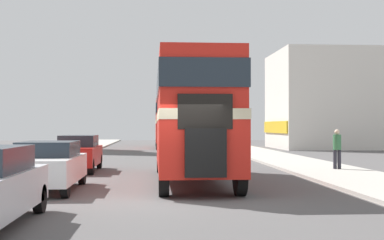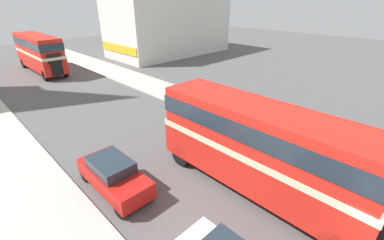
{
  "view_description": "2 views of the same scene",
  "coord_description": "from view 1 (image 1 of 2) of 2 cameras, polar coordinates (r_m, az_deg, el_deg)",
  "views": [
    {
      "loc": [
        -0.56,
        -13.45,
        1.93
      ],
      "look_at": [
        0.78,
        5.13,
        2.15
      ],
      "focal_mm": 50.0,
      "sensor_mm": 36.0,
      "label": 1
    },
    {
      "loc": [
        -7.88,
        0.43,
        8.08
      ],
      "look_at": [
        0.78,
        9.13,
        2.2
      ],
      "focal_mm": 24.0,
      "sensor_mm": 36.0,
      "label": 2
    }
  ],
  "objects": [
    {
      "name": "double_decker_bus",
      "position": [
        18.61,
        0.0,
        0.98
      ],
      "size": [
        2.42,
        9.78,
        4.12
      ],
      "color": "red",
      "rests_on": "ground_plane"
    },
    {
      "name": "ground_plane",
      "position": [
        13.6,
        -1.76,
        -8.83
      ],
      "size": [
        120.0,
        120.0,
        0.0
      ],
      "primitive_type": "plane",
      "color": "#565454"
    },
    {
      "name": "bus_distant",
      "position": [
        47.82,
        -2.44,
        0.04
      ],
      "size": [
        2.45,
        10.14,
        4.23
      ],
      "color": "red",
      "rests_on": "ground_plane"
    },
    {
      "name": "shop_building_block",
      "position": [
        49.99,
        19.07,
        1.98
      ],
      "size": [
        18.21,
        8.97,
        8.42
      ],
      "color": "silver",
      "rests_on": "ground_plane"
    },
    {
      "name": "pedestrian_walking",
      "position": [
        23.49,
        15.22,
        -2.75
      ],
      "size": [
        0.34,
        0.34,
        1.68
      ],
      "color": "#282833",
      "rests_on": "sidewalk_right"
    },
    {
      "name": "car_parked_far",
      "position": [
        23.33,
        -12.03,
        -3.45
      ],
      "size": [
        1.66,
        4.1,
        1.54
      ],
      "color": "red",
      "rests_on": "ground_plane"
    },
    {
      "name": "car_parked_mid",
      "position": [
        16.61,
        -15.11,
        -4.67
      ],
      "size": [
        1.79,
        4.29,
        1.47
      ],
      "color": "white",
      "rests_on": "ground_plane"
    }
  ]
}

